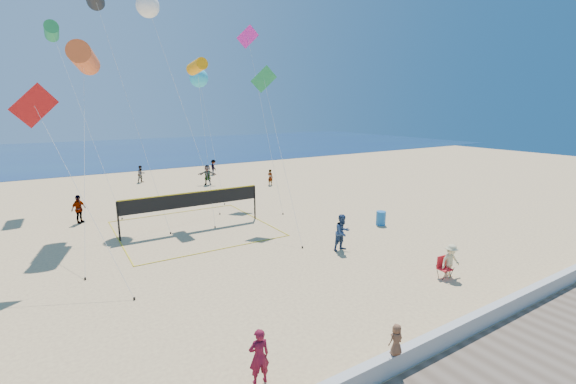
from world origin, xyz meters
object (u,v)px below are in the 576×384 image
camp_chair (443,266)px  trash_barrel (381,218)px  woman (259,356)px  volleyball_net (192,204)px

camp_chair → trash_barrel: size_ratio=1.19×
camp_chair → trash_barrel: camp_chair is taller
woman → camp_chair: bearing=-163.8°
woman → volleyball_net: bearing=-94.8°
woman → trash_barrel: 15.48m
camp_chair → trash_barrel: 7.62m
trash_barrel → volleyball_net: volleyball_net is taller
woman → camp_chair: woman is taller
woman → trash_barrel: woman is taller
woman → trash_barrel: bearing=-140.0°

